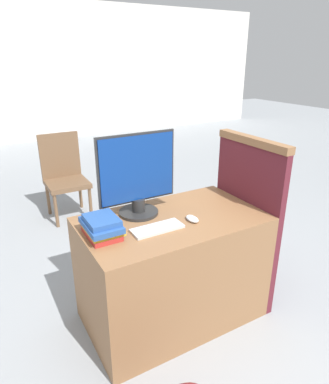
# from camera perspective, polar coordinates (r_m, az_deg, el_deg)

# --- Properties ---
(ground_plane) EXTENTS (20.00, 20.00, 0.00)m
(ground_plane) POSITION_cam_1_polar(r_m,az_deg,el_deg) (2.40, 5.81, -24.21)
(ground_plane) COLOR #93999E
(wall_back) EXTENTS (12.00, 0.06, 2.80)m
(wall_back) POSITION_cam_1_polar(r_m,az_deg,el_deg) (7.81, -23.44, 17.70)
(wall_back) COLOR silver
(wall_back) RESTS_ON ground_plane
(desk) EXTENTS (1.17, 0.69, 0.76)m
(desk) POSITION_cam_1_polar(r_m,az_deg,el_deg) (2.37, 1.27, -12.68)
(desk) COLOR #8C603D
(desk) RESTS_ON ground_plane
(carrel_divider) EXTENTS (0.07, 0.63, 1.22)m
(carrel_divider) POSITION_cam_1_polar(r_m,az_deg,el_deg) (2.56, 13.40, -4.37)
(carrel_divider) COLOR #5B1E28
(carrel_divider) RESTS_ON ground_plane
(monitor) EXTENTS (0.52, 0.26, 0.53)m
(monitor) POSITION_cam_1_polar(r_m,az_deg,el_deg) (2.15, -4.54, 2.59)
(monitor) COLOR #282828
(monitor) RESTS_ON desk
(keyboard) EXTENTS (0.32, 0.12, 0.02)m
(keyboard) POSITION_cam_1_polar(r_m,az_deg,el_deg) (2.04, -1.22, -6.09)
(keyboard) COLOR silver
(keyboard) RESTS_ON desk
(mouse) EXTENTS (0.06, 0.11, 0.03)m
(mouse) POSITION_cam_1_polar(r_m,az_deg,el_deg) (2.15, 4.65, -4.46)
(mouse) COLOR white
(mouse) RESTS_ON desk
(book_stack) EXTENTS (0.19, 0.28, 0.12)m
(book_stack) POSITION_cam_1_polar(r_m,az_deg,el_deg) (1.98, -10.40, -5.71)
(book_stack) COLOR #B72D28
(book_stack) RESTS_ON desk
(far_chair) EXTENTS (0.44, 0.44, 0.93)m
(far_chair) POSITION_cam_1_polar(r_m,az_deg,el_deg) (4.00, -16.39, 3.07)
(far_chair) COLOR brown
(far_chair) RESTS_ON ground_plane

